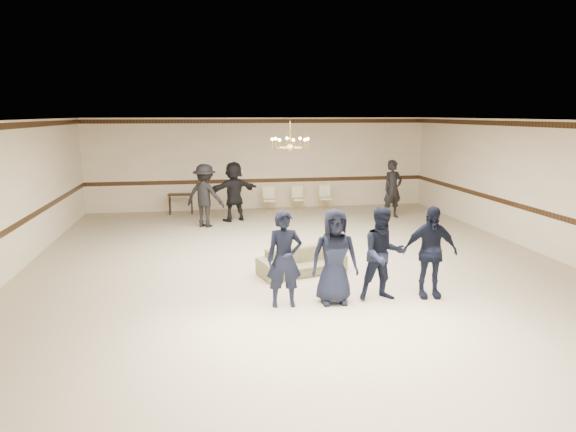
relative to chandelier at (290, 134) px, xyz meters
The scene contains 16 objects.
room 1.62m from the chandelier, 90.00° to the right, with size 12.01×14.01×3.21m.
chair_rail 6.27m from the chandelier, 90.00° to the left, with size 12.00×0.02×0.14m, color #372210.
crown_molding 5.99m from the chandelier, 90.00° to the left, with size 12.00×0.02×0.14m, color #372210.
chandelier is the anchor object (origin of this frame).
boy_a 3.97m from the chandelier, 101.69° to the right, with size 0.62×0.41×1.71m, color black.
boy_b 3.91m from the chandelier, 86.43° to the right, with size 0.83×0.54×1.71m, color black.
boy_c 4.06m from the chandelier, 71.65° to the right, with size 0.83×0.65×1.71m, color black.
boy_d 4.39m from the chandelier, 58.99° to the right, with size 1.00×0.42×1.71m, color black.
settee 3.06m from the chandelier, 91.09° to the right, with size 1.85×0.72×0.54m, color #77734F.
adult_left 4.32m from the chandelier, 120.98° to the left, with size 1.22×0.70×1.88m, color black.
adult_mid 4.58m from the chandelier, 105.16° to the left, with size 1.75×0.56×1.88m, color black.
adult_right 5.73m from the chandelier, 41.95° to the left, with size 0.69×0.45×1.88m, color black.
banquet_chair_left 5.79m from the chandelier, 87.73° to the left, with size 0.42×0.42×0.87m, color beige, non-canonical shape.
banquet_chair_mid 5.91m from the chandelier, 77.03° to the left, with size 0.42×0.42×0.87m, color beige, non-canonical shape.
banquet_chair_right 6.19m from the chandelier, 67.17° to the left, with size 0.42×0.42×0.87m, color beige, non-canonical shape.
console_table 6.62m from the chandelier, 117.15° to the left, with size 0.82×0.35×0.69m, color black.
Camera 1 is at (-2.05, -10.58, 3.33)m, focal length 31.18 mm.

